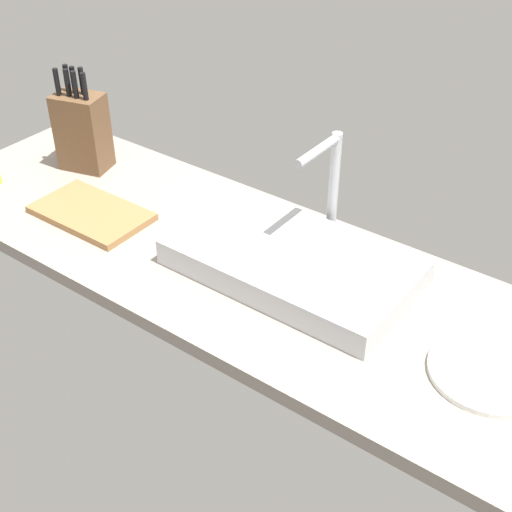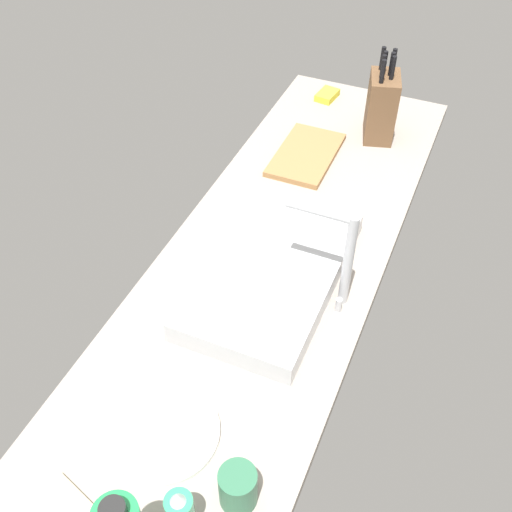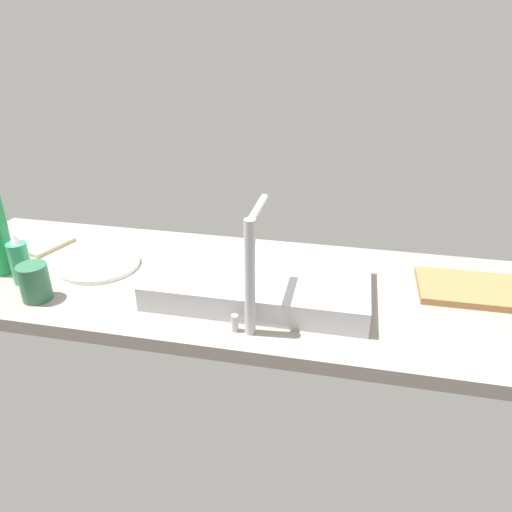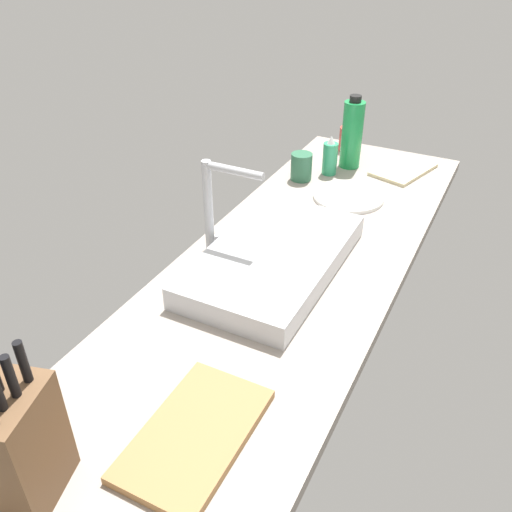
{
  "view_description": "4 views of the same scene",
  "coord_description": "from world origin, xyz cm",
  "px_view_note": "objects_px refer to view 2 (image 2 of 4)",
  "views": [
    {
      "loc": [
        72.6,
        -103.33,
        98.98
      ],
      "look_at": [
        -0.58,
        -4.32,
        10.39
      ],
      "focal_mm": 49.2,
      "sensor_mm": 36.0,
      "label": 1
    },
    {
      "loc": [
        100.52,
        40.06,
        115.51
      ],
      "look_at": [
        3.9,
        -1.45,
        10.84
      ],
      "focal_mm": 42.12,
      "sensor_mm": 36.0,
      "label": 2
    },
    {
      "loc": [
        -16.42,
        106.89,
        66.25
      ],
      "look_at": [
        6.85,
        -3.42,
        10.1
      ],
      "focal_mm": 33.57,
      "sensor_mm": 36.0,
      "label": 3
    },
    {
      "loc": [
        -101.16,
        -45.63,
        83.29
      ],
      "look_at": [
        -2.29,
        4.81,
        10.72
      ],
      "focal_mm": 37.9,
      "sensor_mm": 36.0,
      "label": 4
    }
  ],
  "objects_px": {
    "ceramic_cup": "(238,487)",
    "knife_block": "(381,106)",
    "cutting_board": "(306,155)",
    "dish_sponge": "(327,95)",
    "faucet": "(340,250)",
    "dinner_plate": "(164,432)",
    "sink_basin": "(272,274)"
  },
  "relations": [
    {
      "from": "faucet",
      "to": "ceramic_cup",
      "type": "bearing_deg",
      "value": -1.0
    },
    {
      "from": "knife_block",
      "to": "dish_sponge",
      "type": "height_order",
      "value": "knife_block"
    },
    {
      "from": "knife_block",
      "to": "cutting_board",
      "type": "xyz_separation_m",
      "value": [
        0.21,
        -0.17,
        -0.1
      ]
    },
    {
      "from": "ceramic_cup",
      "to": "dinner_plate",
      "type": "bearing_deg",
      "value": -107.82
    },
    {
      "from": "knife_block",
      "to": "ceramic_cup",
      "type": "height_order",
      "value": "knife_block"
    },
    {
      "from": "knife_block",
      "to": "cutting_board",
      "type": "relative_size",
      "value": 0.97
    },
    {
      "from": "faucet",
      "to": "knife_block",
      "type": "distance_m",
      "value": 0.74
    },
    {
      "from": "sink_basin",
      "to": "cutting_board",
      "type": "distance_m",
      "value": 0.55
    },
    {
      "from": "dinner_plate",
      "to": "dish_sponge",
      "type": "height_order",
      "value": "dish_sponge"
    },
    {
      "from": "knife_block",
      "to": "dinner_plate",
      "type": "relative_size",
      "value": 1.27
    },
    {
      "from": "dish_sponge",
      "to": "sink_basin",
      "type": "bearing_deg",
      "value": 9.83
    },
    {
      "from": "knife_block",
      "to": "dinner_plate",
      "type": "height_order",
      "value": "knife_block"
    },
    {
      "from": "knife_block",
      "to": "cutting_board",
      "type": "height_order",
      "value": "knife_block"
    },
    {
      "from": "faucet",
      "to": "cutting_board",
      "type": "distance_m",
      "value": 0.61
    },
    {
      "from": "sink_basin",
      "to": "ceramic_cup",
      "type": "xyz_separation_m",
      "value": [
        0.54,
        0.15,
        0.02
      ]
    },
    {
      "from": "sink_basin",
      "to": "dinner_plate",
      "type": "distance_m",
      "value": 0.48
    },
    {
      "from": "cutting_board",
      "to": "dish_sponge",
      "type": "height_order",
      "value": "dish_sponge"
    },
    {
      "from": "cutting_board",
      "to": "dish_sponge",
      "type": "xyz_separation_m",
      "value": [
        -0.37,
        -0.05,
        0.0
      ]
    },
    {
      "from": "ceramic_cup",
      "to": "knife_block",
      "type": "bearing_deg",
      "value": -176.4
    },
    {
      "from": "cutting_board",
      "to": "ceramic_cup",
      "type": "relative_size",
      "value": 3.2
    },
    {
      "from": "sink_basin",
      "to": "knife_block",
      "type": "bearing_deg",
      "value": 174.66
    },
    {
      "from": "sink_basin",
      "to": "dish_sponge",
      "type": "xyz_separation_m",
      "value": [
        -0.91,
        -0.16,
        -0.02
      ]
    },
    {
      "from": "dinner_plate",
      "to": "dish_sponge",
      "type": "distance_m",
      "value": 1.39
    },
    {
      "from": "faucet",
      "to": "ceramic_cup",
      "type": "distance_m",
      "value": 0.56
    },
    {
      "from": "knife_block",
      "to": "ceramic_cup",
      "type": "relative_size",
      "value": 3.1
    },
    {
      "from": "faucet",
      "to": "dish_sponge",
      "type": "xyz_separation_m",
      "value": [
        -0.9,
        -0.32,
        -0.15
      ]
    },
    {
      "from": "cutting_board",
      "to": "ceramic_cup",
      "type": "distance_m",
      "value": 1.11
    },
    {
      "from": "faucet",
      "to": "knife_block",
      "type": "bearing_deg",
      "value": -173.0
    },
    {
      "from": "faucet",
      "to": "dinner_plate",
      "type": "bearing_deg",
      "value": -22.7
    },
    {
      "from": "knife_block",
      "to": "faucet",
      "type": "bearing_deg",
      "value": -8.9
    },
    {
      "from": "sink_basin",
      "to": "ceramic_cup",
      "type": "bearing_deg",
      "value": 15.69
    },
    {
      "from": "ceramic_cup",
      "to": "dish_sponge",
      "type": "bearing_deg",
      "value": -167.97
    }
  ]
}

